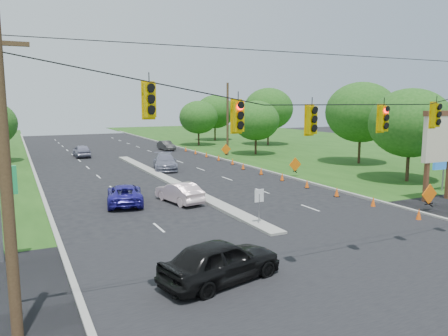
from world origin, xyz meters
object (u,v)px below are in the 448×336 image
black_sedan (221,261)px  white_sedan (179,192)px  pylon_sign (441,142)px  blue_pickup (125,194)px

black_sedan → white_sedan: bearing=-27.4°
pylon_sign → blue_pickup: 21.54m
pylon_sign → blue_pickup: bearing=157.5°
pylon_sign → white_sedan: bearing=156.7°
white_sedan → blue_pickup: bearing=-29.7°
white_sedan → blue_pickup: 3.58m
blue_pickup → pylon_sign: bearing=169.2°
white_sedan → blue_pickup: size_ratio=0.88×
pylon_sign → black_sedan: bearing=-162.8°
pylon_sign → black_sedan: (-19.38, -6.00, -3.17)m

